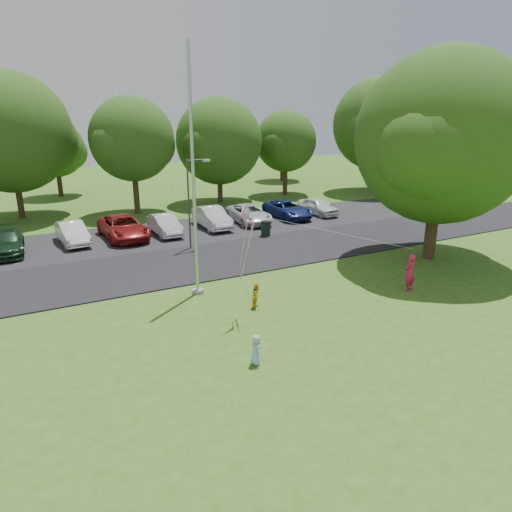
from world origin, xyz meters
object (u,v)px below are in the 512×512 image
trash_can (266,229)px  child_blue (256,350)px  street_lamp (192,195)px  kite (250,225)px  woman (410,272)px  child_yellow (257,295)px  flagpole (194,197)px  big_tree (442,142)px

trash_can → child_blue: trash_can is taller
street_lamp → kite: (-1.37, -9.71, 0.50)m
woman → child_yellow: woman is taller
flagpole → trash_can: size_ratio=10.16×
flagpole → kite: (0.92, -3.15, -0.60)m
flagpole → street_lamp: flagpole is taller
flagpole → big_tree: big_tree is taller
street_lamp → child_blue: (-2.85, -12.91, -2.58)m
flagpole → trash_can: 10.65m
big_tree → woman: (-4.42, -2.86, -5.23)m
street_lamp → kite: size_ratio=0.66×
flagpole → child_yellow: (1.53, -2.55, -3.66)m
flagpole → child_yellow: 4.71m
flagpole → woman: (8.22, -4.05, -3.33)m
big_tree → woman: bearing=-147.1°
flagpole → trash_can: flagpole is taller
flagpole → street_lamp: bearing=70.7°
big_tree → child_blue: (-13.18, -5.17, -5.58)m
trash_can → big_tree: big_tree is taller
trash_can → woman: bearing=-84.8°
street_lamp → big_tree: 13.26m
flagpole → big_tree: 12.83m
trash_can → kite: kite is taller
woman → child_yellow: size_ratio=1.64×
flagpole → child_blue: size_ratio=10.28×
woman → trash_can: bearing=-101.6°
child_blue → kite: (1.48, 3.21, 3.08)m
flagpole → street_lamp: (2.29, 6.55, -1.10)m
street_lamp → child_yellow: 9.48m
child_yellow → child_blue: 4.34m
flagpole → kite: size_ratio=1.29×
street_lamp → big_tree: size_ratio=0.48×
woman → child_yellow: (-6.69, 1.51, -0.32)m
big_tree → child_blue: bearing=-158.6°
street_lamp → flagpole: bearing=-116.3°
child_yellow → child_blue: (-2.08, -3.81, -0.02)m
trash_can → big_tree: (5.41, -8.10, 5.57)m
flagpole → child_blue: 7.37m
big_tree → child_blue: 15.22m
trash_can → flagpole: bearing=-136.3°
big_tree → street_lamp: bearing=143.2°
big_tree → woman: size_ratio=6.35×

